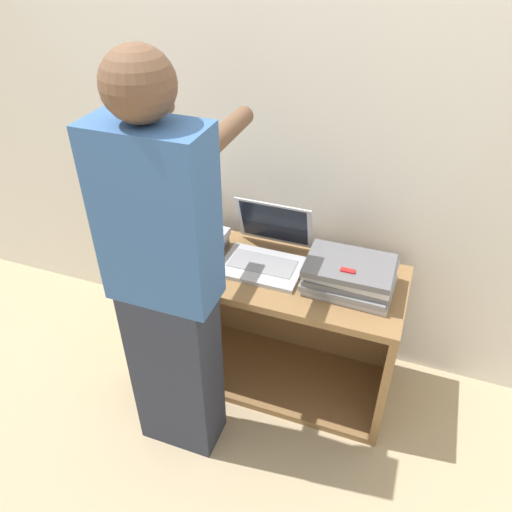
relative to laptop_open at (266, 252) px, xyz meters
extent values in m
plane|color=tan|center=(0.00, -0.31, -0.74)|extent=(12.00, 12.00, 0.00)
cube|color=silver|center=(0.00, 0.30, 0.46)|extent=(8.00, 0.05, 2.40)
cube|color=olive|center=(0.00, -0.06, -0.07)|extent=(1.29, 0.50, 0.04)
cube|color=olive|center=(0.00, -0.06, -0.72)|extent=(1.29, 0.50, 0.04)
cube|color=olive|center=(-0.63, -0.06, -0.39)|extent=(0.04, 0.50, 0.61)
cube|color=olive|center=(0.63, -0.06, -0.39)|extent=(0.04, 0.50, 0.61)
cube|color=olive|center=(0.00, 0.17, -0.39)|extent=(1.22, 0.04, 0.61)
cube|color=#B7B7BC|center=(0.00, -0.06, -0.04)|extent=(0.36, 0.26, 0.02)
cube|color=gray|center=(0.00, -0.05, -0.03)|extent=(0.30, 0.14, 0.00)
cube|color=#B7B7BC|center=(0.00, 0.12, 0.09)|extent=(0.36, 0.09, 0.25)
cube|color=black|center=(0.00, 0.11, 0.09)|extent=(0.32, 0.07, 0.22)
cube|color=slate|center=(-0.39, -0.05, -0.04)|extent=(0.37, 0.27, 0.03)
cube|color=gray|center=(-0.39, -0.06, -0.01)|extent=(0.37, 0.26, 0.03)
cube|color=#B7B7BC|center=(-0.38, -0.05, 0.01)|extent=(0.37, 0.27, 0.03)
cube|color=#B7B7BC|center=(-0.38, -0.06, 0.04)|extent=(0.37, 0.27, 0.03)
cube|color=#B7B7BC|center=(0.40, -0.06, -0.04)|extent=(0.37, 0.27, 0.03)
cube|color=gray|center=(0.39, -0.06, -0.01)|extent=(0.37, 0.27, 0.03)
cube|color=slate|center=(0.40, -0.05, 0.01)|extent=(0.36, 0.26, 0.03)
cube|color=#B7B7BC|center=(0.40, -0.05, 0.04)|extent=(0.37, 0.27, 0.03)
cube|color=slate|center=(0.39, -0.06, 0.07)|extent=(0.36, 0.26, 0.03)
cube|color=#2D3342|center=(-0.22, -0.52, -0.32)|extent=(0.34, 0.20, 0.84)
cube|color=#38609E|center=(-0.22, -0.52, 0.43)|extent=(0.40, 0.20, 0.66)
sphere|color=brown|center=(-0.22, -0.52, 0.88)|extent=(0.23, 0.23, 0.23)
cylinder|color=brown|center=(-0.38, -0.26, 0.66)|extent=(0.07, 0.32, 0.07)
cylinder|color=brown|center=(-0.06, -0.26, 0.66)|extent=(0.07, 0.32, 0.07)
cube|color=red|center=(0.39, -0.12, 0.08)|extent=(0.06, 0.02, 0.01)
camera|label=1|loc=(0.59, -1.75, 1.31)|focal=35.00mm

